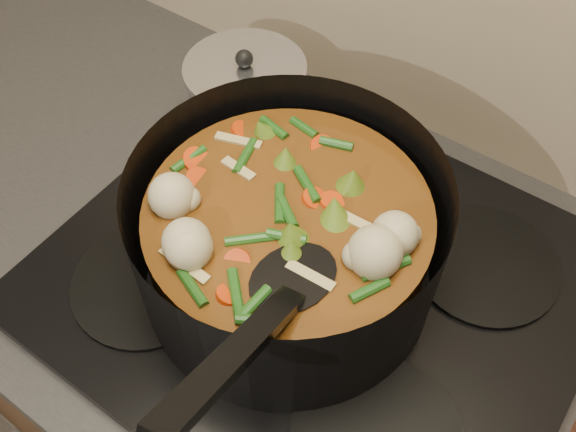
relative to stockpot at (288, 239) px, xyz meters
The scene contains 4 objects.
counter 0.55m from the stockpot, 41.82° to the left, with size 2.64×0.64×0.91m.
stovetop 0.10m from the stockpot, 41.82° to the left, with size 0.62×0.54×0.03m.
stockpot is the anchor object (origin of this frame).
saucepan 0.26m from the stockpot, 137.80° to the left, with size 0.17×0.17×0.14m.
Camera 1 is at (0.21, 1.57, 1.59)m, focal length 40.00 mm.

